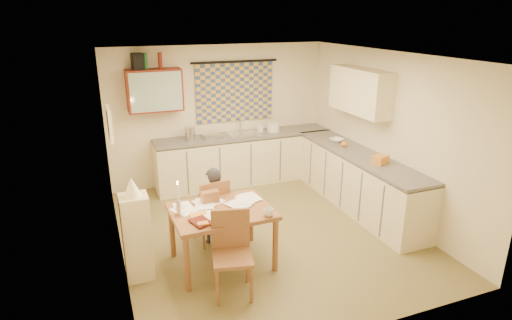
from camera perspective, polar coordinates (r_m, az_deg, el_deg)
name	(u,v)px	position (r m, az deg, el deg)	size (l,w,h in m)	color
floor	(266,232)	(6.33, 1.30, -9.54)	(4.00, 4.50, 0.02)	olive
ceiling	(267,55)	(5.58, 1.50, 13.84)	(4.00, 4.50, 0.02)	white
wall_back	(219,115)	(7.89, -4.95, 6.03)	(4.00, 0.02, 2.50)	beige
wall_front	(363,220)	(3.99, 14.07, -7.81)	(4.00, 0.02, 2.50)	beige
wall_left	(112,168)	(5.42, -18.62, -0.99)	(0.02, 4.50, 2.50)	beige
wall_right	(388,135)	(6.83, 17.18, 3.19)	(0.02, 4.50, 2.50)	beige
window_blind	(235,92)	(7.86, -2.83, 9.00)	(1.45, 0.03, 1.05)	#344A7D
curtain_rod	(235,62)	(7.77, -2.85, 12.98)	(0.04, 0.04, 1.60)	black
wall_cabinet	(155,90)	(7.38, -13.37, 9.04)	(0.90, 0.34, 0.70)	#5E190E
wall_cabinet_glass	(156,92)	(7.21, -13.16, 8.83)	(0.84, 0.02, 0.64)	#99B2A5
upper_cabinet_right	(360,91)	(7.03, 13.73, 8.95)	(0.34, 1.30, 0.70)	beige
framed_print	(110,124)	(5.68, -18.94, 4.62)	(0.04, 0.50, 0.40)	white
print_canvas	(112,123)	(5.68, -18.69, 4.65)	(0.01, 0.42, 0.32)	beige
counter_back	(245,159)	(7.94, -1.44, 0.19)	(3.30, 0.62, 0.92)	beige
counter_right	(358,181)	(7.08, 13.41, -2.75)	(0.62, 2.95, 0.92)	beige
stove	(399,208)	(6.36, 18.54, -6.09)	(0.55, 0.55, 0.85)	white
sink	(244,137)	(7.81, -1.66, 3.14)	(0.55, 0.45, 0.10)	silver
tap	(240,125)	(7.92, -2.11, 4.72)	(0.03, 0.03, 0.28)	silver
dish_rack	(212,136)	(7.62, -5.86, 3.19)	(0.35, 0.30, 0.06)	silver
kettle	(190,133)	(7.50, -8.80, 3.53)	(0.18, 0.18, 0.24)	silver
mixing_bowl	(273,127)	(7.98, 2.31, 4.38)	(0.24, 0.24, 0.16)	white
soap_bottle	(260,127)	(7.93, 0.52, 4.44)	(0.10, 0.10, 0.20)	white
bowl	(337,140)	(7.47, 10.70, 2.63)	(0.29, 0.29, 0.06)	white
orange_bag	(380,160)	(6.52, 16.26, 0.05)	(0.22, 0.16, 0.12)	orange
fruit_orange	(344,144)	(7.19, 11.67, 2.10)	(0.10, 0.10, 0.10)	orange
speaker	(137,61)	(7.28, -15.55, 12.56)	(0.16, 0.20, 0.26)	black
bottle_green	(145,61)	(7.30, -14.54, 12.66)	(0.07, 0.07, 0.26)	#195926
bottle_brown	(160,60)	(7.33, -12.67, 12.82)	(0.07, 0.07, 0.26)	#5E190E
dining_table	(222,236)	(5.42, -4.53, -10.12)	(1.23, 0.94, 0.75)	brown
chair_far	(211,222)	(5.98, -5.99, -8.19)	(0.47, 0.47, 0.93)	brown
chair_near	(233,270)	(4.93, -3.14, -14.41)	(0.52, 0.52, 0.96)	brown
person	(214,206)	(5.83, -5.66, -6.10)	(0.43, 0.32, 1.10)	black
shelf_stand	(137,237)	(5.26, -15.58, -9.92)	(0.32, 0.30, 1.06)	beige
lampshade	(132,187)	(4.99, -16.23, -3.47)	(0.20, 0.20, 0.22)	white
letter_rack	(210,197)	(5.40, -6.15, -4.96)	(0.22, 0.10, 0.16)	brown
mug	(268,212)	(5.06, 1.66, -6.97)	(0.15, 0.15, 0.09)	white
magazine	(193,225)	(4.91, -8.39, -8.51)	(0.26, 0.31, 0.02)	maroon
book	(191,219)	(5.05, -8.67, -7.73)	(0.22, 0.29, 0.02)	orange
orange_box	(203,224)	(4.88, -7.10, -8.51)	(0.12, 0.08, 0.04)	orange
eyeglasses	(242,217)	(5.04, -1.91, -7.60)	(0.13, 0.04, 0.02)	black
candle_holder	(179,208)	(5.15, -10.27, -6.28)	(0.06, 0.06, 0.18)	silver
candle	(178,193)	(5.04, -10.36, -4.34)	(0.02, 0.02, 0.22)	white
candle_flame	(177,182)	(5.03, -10.43, -2.93)	(0.02, 0.02, 0.02)	#FFCC66
papers	(216,206)	(5.31, -5.31, -6.18)	(1.17, 0.90, 0.02)	white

